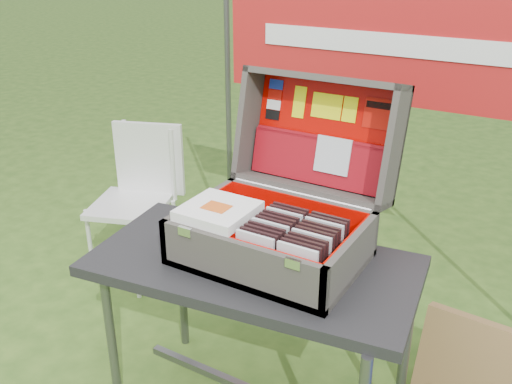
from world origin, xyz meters
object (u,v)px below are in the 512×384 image
Objects in this scene: table at (253,343)px; cardboard_box at (470,371)px; chair at (130,207)px; suitcase at (280,178)px.

table is 0.85m from cardboard_box.
cardboard_box is (0.71, 0.44, -0.14)m from table.
cardboard_box is at bearing -23.85° from chair.
suitcase is 0.73× the size of chair.
table reaches higher than cardboard_box.
table is at bearing -144.25° from cardboard_box.
suitcase is 1.47× the size of cardboard_box.
suitcase is 1.36m from chair.
suitcase is 1.08m from cardboard_box.
cardboard_box is at bearing 26.70° from suitcase.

